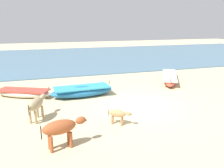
{
  "coord_description": "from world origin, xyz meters",
  "views": [
    {
      "loc": [
        -4.43,
        -9.71,
        4.02
      ],
      "look_at": [
        -0.69,
        2.31,
        0.6
      ],
      "focal_mm": 36.11,
      "sensor_mm": 36.0,
      "label": 1
    }
  ],
  "objects": [
    {
      "name": "fishing_boat_0",
      "position": [
        4.12,
        3.98,
        0.25
      ],
      "size": [
        3.09,
        4.42,
        0.66
      ],
      "rotation": [
        0.0,
        0.0,
        4.19
      ],
      "color": "#B74733",
      "rests_on": "ground"
    },
    {
      "name": "calf_near_tan",
      "position": [
        -1.68,
        -1.69,
        0.46
      ],
      "size": [
        0.87,
        0.75,
        0.64
      ],
      "rotation": [
        0.0,
        0.0,
        5.62
      ],
      "color": "tan",
      "rests_on": "ground"
    },
    {
      "name": "cow_adult_dun",
      "position": [
        -4.84,
        -0.24,
        0.7
      ],
      "size": [
        0.93,
        1.44,
        0.98
      ],
      "rotation": [
        0.0,
        0.0,
        1.11
      ],
      "color": "tan",
      "rests_on": "ground"
    },
    {
      "name": "sea_water",
      "position": [
        0.0,
        17.2,
        0.04
      ],
      "size": [
        60.0,
        20.0,
        0.08
      ],
      "primitive_type": "cube",
      "color": "slate",
      "rests_on": "ground"
    },
    {
      "name": "fishing_boat_4",
      "position": [
        -5.58,
        3.22,
        0.24
      ],
      "size": [
        3.28,
        2.19,
        0.64
      ],
      "rotation": [
        0.0,
        0.0,
        5.84
      ],
      "color": "beige",
      "rests_on": "ground"
    },
    {
      "name": "fishing_boat_2",
      "position": [
        -2.44,
        2.36,
        0.31
      ],
      "size": [
        3.56,
        1.37,
        0.78
      ],
      "rotation": [
        0.0,
        0.0,
        0.05
      ],
      "color": "#1E669E",
      "rests_on": "ground"
    },
    {
      "name": "ground",
      "position": [
        0.0,
        0.0,
        0.0
      ],
      "size": [
        80.0,
        80.0,
        0.0
      ],
      "primitive_type": "plane",
      "color": "#CCB789"
    },
    {
      "name": "cow_second_adult_rust",
      "position": [
        -4.03,
        -2.84,
        0.72
      ],
      "size": [
        1.53,
        0.66,
        1.0
      ],
      "rotation": [
        0.0,
        0.0,
        0.21
      ],
      "color": "#9E4C28",
      "rests_on": "ground"
    }
  ]
}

